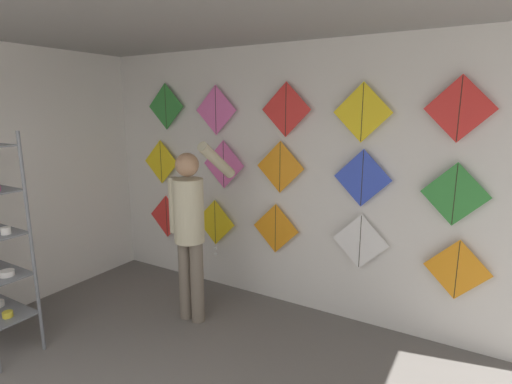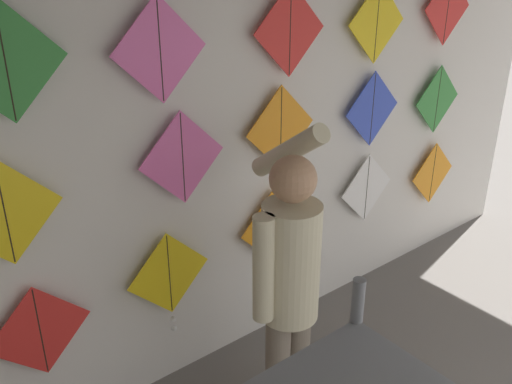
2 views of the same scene
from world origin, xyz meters
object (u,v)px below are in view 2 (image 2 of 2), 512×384
Objects in this scene: shopkeeper at (288,282)px; kite_10 at (5,61)px; kite_3 at (367,188)px; kite_13 at (377,22)px; kite_1 at (169,277)px; kite_14 at (448,8)px; kite_4 at (433,173)px; kite_7 at (281,128)px; kite_8 at (372,109)px; kite_0 at (40,331)px; kite_5 at (5,213)px; kite_12 at (290,30)px; kite_9 at (437,100)px; kite_2 at (274,226)px; kite_6 at (182,158)px; kite_11 at (160,50)px.

kite_10 is (-0.97, 0.77, 1.13)m from shopkeeper.
kite_13 is at bearing 180.00° from kite_3.
kite_1 is at bearing 106.96° from shopkeeper.
kite_13 is 0.80m from kite_14.
kite_4 is 1.00× the size of kite_7.
kite_0 is at bearing 180.00° from kite_8.
kite_7 is (0.87, 0.00, 0.76)m from kite_1.
kite_12 is at bearing 0.00° from kite_5.
kite_13 is at bearing 0.00° from kite_10.
shopkeeper is 2.43m from kite_9.
kite_12 is at bearing 0.00° from kite_2.
shopkeeper is 3.34× the size of kite_3.
kite_13 is at bearing 180.00° from kite_14.
kite_6 reaches higher than kite_9.
kite_12 reaches higher than kite_9.
kite_7 is 1.00× the size of kite_12.
kite_1 is 1.25× the size of kite_8.
shopkeeper reaches higher than kite_0.
kite_14 reaches higher than kite_3.
kite_8 is (1.74, 0.00, 0.72)m from kite_1.
kite_11 is 1.66m from kite_13.
kite_0 is at bearing 180.00° from kite_2.
kite_1 is at bearing -179.98° from kite_8.
kite_3 is 1.11m from kite_7.
kite_10 is at bearing 180.00° from kite_7.
kite_14 is at bearing 0.00° from kite_0.
kite_9 reaches higher than kite_1.
kite_1 is 0.82m from kite_2.
kite_4 is at bearing 0.00° from kite_12.
kite_2 is at bearing 0.00° from kite_0.
shopkeeper is at bearing -80.70° from kite_6.
shopkeeper is at bearing -34.97° from kite_5.
kite_6 is 1.00× the size of kite_9.
kite_11 is at bearing 0.91° from kite_1.
kite_3 is 1.51m from kite_12.
shopkeeper is at bearing -73.96° from kite_11.
kite_9 is (0.80, 0.00, -0.07)m from kite_8.
kite_4 is 2.18m from kite_12.
shopkeeper is 3.34× the size of kite_9.
kite_10 is (-1.58, 0.00, 0.63)m from kite_7.
shopkeeper reaches higher than kite_5.
kite_0 is 1.82m from kite_7.
kite_9 is 1.07m from kite_13.
kite_0 is 1.00× the size of kite_14.
kite_10 is at bearing 180.00° from kite_11.
kite_5 is 1.00× the size of kite_7.
kite_10 is (-3.25, 0.00, 0.73)m from kite_9.
shopkeeper is at bearing -161.92° from kite_4.
kite_0 is 1.00× the size of kite_7.
kite_12 reaches higher than kite_4.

